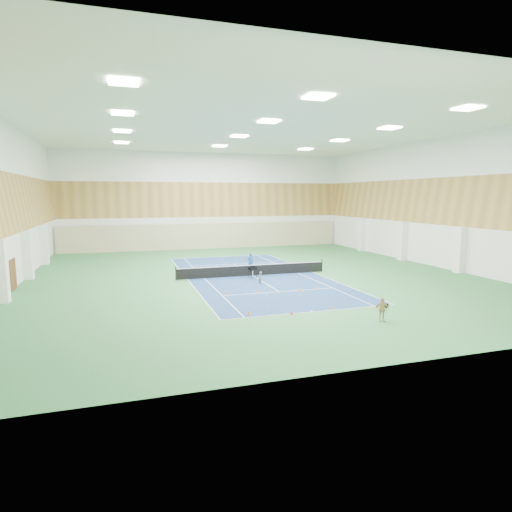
# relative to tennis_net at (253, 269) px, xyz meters

# --- Properties ---
(ground) EXTENTS (40.00, 40.00, 0.00)m
(ground) POSITION_rel_tennis_net_xyz_m (0.00, 0.00, -0.55)
(ground) COLOR #2E6C3B
(ground) RESTS_ON ground
(room_shell) EXTENTS (36.00, 40.00, 12.00)m
(room_shell) POSITION_rel_tennis_net_xyz_m (0.00, 0.00, 5.45)
(room_shell) COLOR white
(room_shell) RESTS_ON ground
(wood_cladding) EXTENTS (36.00, 40.00, 8.00)m
(wood_cladding) POSITION_rel_tennis_net_xyz_m (0.00, 0.00, 7.45)
(wood_cladding) COLOR #AB7D3F
(wood_cladding) RESTS_ON room_shell
(ceiling_light_grid) EXTENTS (21.40, 25.40, 0.06)m
(ceiling_light_grid) POSITION_rel_tennis_net_xyz_m (0.00, 0.00, 11.37)
(ceiling_light_grid) COLOR white
(ceiling_light_grid) RESTS_ON room_shell
(court_surface) EXTENTS (10.97, 23.77, 0.01)m
(court_surface) POSITION_rel_tennis_net_xyz_m (0.00, 0.00, -0.55)
(court_surface) COLOR navy
(court_surface) RESTS_ON ground
(tennis_balls_scatter) EXTENTS (10.57, 22.77, 0.07)m
(tennis_balls_scatter) POSITION_rel_tennis_net_xyz_m (0.00, 0.00, -0.50)
(tennis_balls_scatter) COLOR #C9DD25
(tennis_balls_scatter) RESTS_ON ground
(tennis_net) EXTENTS (12.80, 0.10, 1.10)m
(tennis_net) POSITION_rel_tennis_net_xyz_m (0.00, 0.00, 0.00)
(tennis_net) COLOR black
(tennis_net) RESTS_ON ground
(back_curtain) EXTENTS (35.40, 0.16, 3.20)m
(back_curtain) POSITION_rel_tennis_net_xyz_m (0.00, 19.75, 1.05)
(back_curtain) COLOR #C6B793
(back_curtain) RESTS_ON ground
(door_left_b) EXTENTS (0.08, 1.80, 2.20)m
(door_left_b) POSITION_rel_tennis_net_xyz_m (-17.92, 0.00, 0.55)
(door_left_b) COLOR #593319
(door_left_b) RESTS_ON ground
(coach) EXTENTS (0.67, 0.54, 1.60)m
(coach) POSITION_rel_tennis_net_xyz_m (0.56, 2.54, 0.25)
(coach) COLOR #214B99
(coach) RESTS_ON ground
(child_court) EXTENTS (0.59, 0.56, 0.97)m
(child_court) POSITION_rel_tennis_net_xyz_m (-0.41, -3.46, -0.06)
(child_court) COLOR gray
(child_court) RESTS_ON ground
(child_apron) EXTENTS (0.82, 0.50, 1.31)m
(child_apron) POSITION_rel_tennis_net_xyz_m (2.70, -14.67, 0.11)
(child_apron) COLOR tan
(child_apron) RESTS_ON ground
(ball_cart) EXTENTS (0.65, 0.65, 1.00)m
(ball_cart) POSITION_rel_tennis_net_xyz_m (-0.35, -1.10, -0.05)
(ball_cart) COLOR black
(ball_cart) RESTS_ON ground
(cone_svc_a) EXTENTS (0.17, 0.17, 0.19)m
(cone_svc_a) POSITION_rel_tennis_net_xyz_m (-3.71, -5.92, -0.46)
(cone_svc_a) COLOR orange
(cone_svc_a) RESTS_ON ground
(cone_svc_b) EXTENTS (0.21, 0.21, 0.23)m
(cone_svc_b) POSITION_rel_tennis_net_xyz_m (-1.61, -6.28, -0.44)
(cone_svc_b) COLOR orange
(cone_svc_b) RESTS_ON ground
(cone_svc_c) EXTENTS (0.22, 0.22, 0.24)m
(cone_svc_c) POSITION_rel_tennis_net_xyz_m (1.39, -6.84, -0.43)
(cone_svc_c) COLOR orange
(cone_svc_c) RESTS_ON ground
(cone_svc_d) EXTENTS (0.18, 0.18, 0.19)m
(cone_svc_d) POSITION_rel_tennis_net_xyz_m (2.93, -6.35, -0.45)
(cone_svc_d) COLOR orange
(cone_svc_d) RESTS_ON ground
(cone_base_a) EXTENTS (0.22, 0.22, 0.24)m
(cone_base_a) POSITION_rel_tennis_net_xyz_m (-3.74, -11.40, -0.43)
(cone_base_a) COLOR orange
(cone_base_a) RESTS_ON ground
(cone_base_b) EXTENTS (0.20, 0.20, 0.22)m
(cone_base_b) POSITION_rel_tennis_net_xyz_m (-1.37, -11.99, -0.44)
(cone_base_b) COLOR #D7440B
(cone_base_b) RESTS_ON ground
(cone_base_c) EXTENTS (0.17, 0.17, 0.19)m
(cone_base_c) POSITION_rel_tennis_net_xyz_m (1.28, -11.69, -0.46)
(cone_base_c) COLOR #FF670D
(cone_base_c) RESTS_ON ground
(cone_base_d) EXTENTS (0.21, 0.21, 0.23)m
(cone_base_d) POSITION_rel_tennis_net_xyz_m (4.06, -12.22, -0.44)
(cone_base_d) COLOR #DF520B
(cone_base_d) RESTS_ON ground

